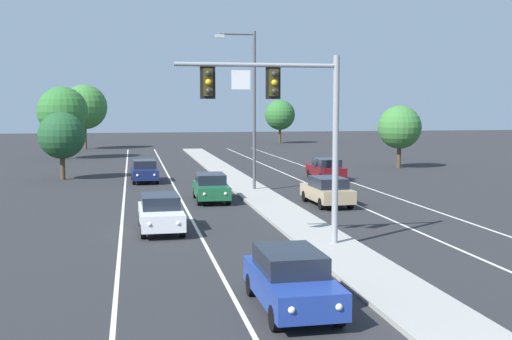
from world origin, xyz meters
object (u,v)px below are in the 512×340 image
street_lamp_median (251,101)px  tree_far_left_a (85,107)px  car_oncoming_green (211,187)px  car_oncoming_blue (291,279)px  tree_far_right_b (400,127)px  car_oncoming_navy (145,171)px  tree_far_right_c (280,115)px  car_oncoming_white (161,212)px  car_receding_tan (327,191)px  tree_far_left_c (62,136)px  car_receding_darkred (326,169)px  tree_far_left_b (63,112)px  overhead_signal_mast (286,110)px

street_lamp_median → tree_far_left_a: size_ratio=1.21×
street_lamp_median → car_oncoming_green: bearing=-128.2°
car_oncoming_blue → tree_far_right_b: tree_far_right_b is taller
car_oncoming_navy → tree_far_right_b: tree_far_right_b is taller
street_lamp_median → car_oncoming_blue: street_lamp_median is taller
street_lamp_median → tree_far_right_c: 55.03m
car_oncoming_white → car_oncoming_navy: bearing=91.0°
car_oncoming_blue → tree_far_left_a: size_ratio=0.54×
car_oncoming_blue → tree_far_right_b: bearing=62.9°
car_oncoming_navy → street_lamp_median: bearing=-44.9°
tree_far_right_c → tree_far_right_b: tree_far_right_c is taller
car_receding_tan → tree_far_left_c: (-15.63, 15.91, 2.47)m
car_oncoming_navy → tree_far_right_c: 51.10m
car_oncoming_navy → tree_far_right_c: bearing=66.0°
car_receding_darkred → tree_far_left_c: bearing=169.1°
car_oncoming_white → tree_far_right_b: bearing=49.2°
tree_far_left_b → car_oncoming_blue: bearing=-78.2°
car_oncoming_white → tree_far_left_a: tree_far_left_a is taller
car_receding_darkred → tree_far_left_a: tree_far_left_a is taller
car_oncoming_blue → tree_far_left_b: size_ratio=0.60×
car_oncoming_green → tree_far_left_b: bearing=109.1°
street_lamp_median → car_receding_tan: bearing=-65.4°
car_oncoming_navy → tree_far_left_b: 24.21m
tree_far_right_b → tree_far_left_a: bearing=132.5°
overhead_signal_mast → tree_far_right_b: bearing=59.8°
overhead_signal_mast → tree_far_right_b: overhead_signal_mast is taller
car_oncoming_blue → street_lamp_median: bearing=82.1°
car_oncoming_navy → tree_far_left_c: 6.98m
car_receding_tan → tree_far_left_b: (-17.52, 35.77, 4.08)m
car_receding_tan → tree_far_right_b: bearing=57.3°
car_receding_darkred → car_oncoming_blue: bearing=-108.7°
tree_far_right_c → car_oncoming_white: bearing=-107.3°
tree_far_right_c → tree_far_left_b: tree_far_left_b is taller
street_lamp_median → tree_far_left_b: bearing=116.4°
street_lamp_median → car_oncoming_green: 7.00m
car_oncoming_green → car_receding_darkred: size_ratio=1.00×
car_oncoming_navy → tree_far_left_c: bearing=156.0°
tree_far_left_a → car_receding_darkred: bearing=-63.0°
street_lamp_median → tree_far_left_a: 46.84m
car_oncoming_white → tree_far_left_c: 22.68m
car_oncoming_navy → car_receding_tan: size_ratio=1.00×
car_oncoming_navy → car_oncoming_green: bearing=-71.2°
overhead_signal_mast → car_oncoming_blue: size_ratio=1.60×
car_oncoming_green → tree_far_left_a: size_ratio=0.54×
overhead_signal_mast → tree_far_left_b: 47.74m
street_lamp_median → tree_far_left_b: street_lamp_median is taller
tree_far_left_b → tree_far_left_a: 15.83m
car_oncoming_blue → car_oncoming_white: size_ratio=1.00×
car_oncoming_green → car_receding_tan: same height
tree_far_right_c → car_receding_darkred: bearing=-98.9°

